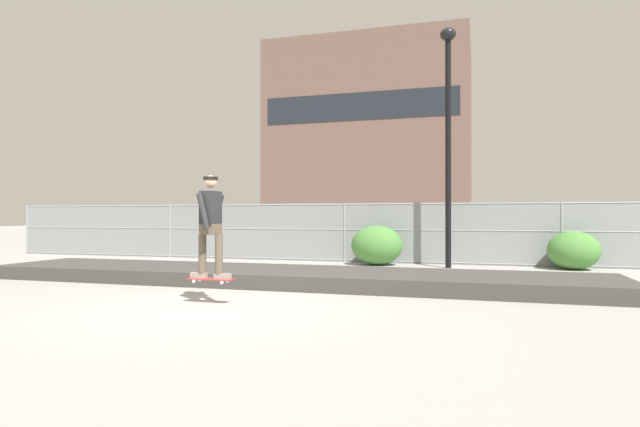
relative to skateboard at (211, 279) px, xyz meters
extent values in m
plane|color=gray|center=(0.20, -0.39, -0.40)|extent=(120.00, 120.00, 0.00)
cube|color=#3D3A38|center=(0.20, 2.81, -0.25)|extent=(13.48, 2.43, 0.30)
cube|color=#B22D2D|center=(0.00, 0.00, 0.00)|extent=(0.80, 0.21, 0.02)
cylinder|color=silver|center=(0.26, 0.09, -0.03)|extent=(0.05, 0.03, 0.05)
cylinder|color=silver|center=(0.26, -0.09, -0.03)|extent=(0.05, 0.03, 0.05)
cylinder|color=silver|center=(-0.26, 0.09, -0.03)|extent=(0.05, 0.03, 0.05)
cylinder|color=silver|center=(-0.26, -0.09, -0.03)|extent=(0.05, 0.03, 0.05)
cube|color=#99999E|center=(0.26, 0.00, -0.01)|extent=(0.05, 0.14, 0.01)
cube|color=#99999E|center=(-0.26, 0.00, -0.01)|extent=(0.05, 0.14, 0.01)
cube|color=gray|center=(0.22, 0.00, 0.06)|extent=(0.28, 0.11, 0.09)
cube|color=gray|center=(-0.22, 0.00, 0.06)|extent=(0.28, 0.11, 0.09)
cylinder|color=brown|center=(0.15, 0.00, 0.42)|extent=(0.13, 0.13, 0.64)
cylinder|color=brown|center=(-0.15, 0.00, 0.42)|extent=(0.13, 0.13, 0.64)
cube|color=brown|center=(0.00, 0.00, 0.83)|extent=(0.25, 0.34, 0.18)
cube|color=#262628|center=(0.00, 0.00, 1.19)|extent=(0.23, 0.38, 0.54)
cylinder|color=#262628|center=(0.00, 0.24, 1.13)|extent=(0.23, 0.09, 0.58)
cylinder|color=#262628|center=(0.00, -0.24, 1.13)|extent=(0.23, 0.09, 0.58)
sphere|color=tan|center=(0.00, 0.00, 1.61)|extent=(0.21, 0.21, 0.21)
cylinder|color=black|center=(0.00, 0.00, 1.67)|extent=(0.24, 0.24, 0.05)
cylinder|color=gray|center=(-12.35, 8.24, 0.52)|extent=(0.06, 0.06, 1.85)
cylinder|color=gray|center=(-6.07, 8.24, 0.52)|extent=(0.06, 0.06, 1.85)
cylinder|color=gray|center=(0.20, 8.24, 0.52)|extent=(0.06, 0.06, 1.85)
cylinder|color=gray|center=(6.48, 8.24, 0.52)|extent=(0.06, 0.06, 1.85)
cylinder|color=gray|center=(0.20, 8.24, 1.41)|extent=(25.10, 0.04, 0.04)
cylinder|color=gray|center=(0.20, 8.24, 0.62)|extent=(25.10, 0.04, 0.04)
cylinder|color=gray|center=(0.20, 8.24, -0.34)|extent=(25.10, 0.04, 0.04)
cube|color=gray|center=(0.20, 8.24, 0.52)|extent=(25.10, 0.01, 1.85)
cylinder|color=black|center=(3.44, 7.24, 2.77)|extent=(0.16, 0.16, 6.34)
ellipsoid|color=black|center=(3.44, 7.24, 6.12)|extent=(0.44, 0.44, 0.36)
cube|color=black|center=(-2.70, 11.50, 0.27)|extent=(4.44, 1.91, 0.70)
cube|color=#23282D|center=(-2.90, 11.50, 0.94)|extent=(2.24, 1.65, 0.64)
cylinder|color=black|center=(-1.35, 12.39, -0.08)|extent=(0.65, 0.26, 0.64)
cylinder|color=black|center=(-1.31, 10.68, -0.08)|extent=(0.65, 0.26, 0.64)
cylinder|color=black|center=(-4.08, 12.32, -0.08)|extent=(0.65, 0.26, 0.64)
cylinder|color=black|center=(-4.04, 10.61, -0.08)|extent=(0.65, 0.26, 0.64)
cube|color=#474C54|center=(3.33, 11.73, 0.27)|extent=(4.54, 2.17, 0.70)
cube|color=#23282D|center=(3.13, 11.75, 0.94)|extent=(2.33, 1.78, 0.64)
cylinder|color=black|center=(4.77, 12.47, -0.08)|extent=(0.66, 0.29, 0.64)
cylinder|color=black|center=(4.62, 10.77, -0.08)|extent=(0.66, 0.29, 0.64)
cylinder|color=black|center=(2.05, 12.70, -0.08)|extent=(0.66, 0.29, 0.64)
cylinder|color=black|center=(1.90, 11.00, -0.08)|extent=(0.66, 0.29, 0.64)
cube|color=navy|center=(9.25, 11.50, 0.27)|extent=(4.50, 2.06, 0.70)
cube|color=#23282D|center=(9.05, 11.49, 0.94)|extent=(2.29, 1.73, 0.64)
cylinder|color=black|center=(7.84, 12.27, -0.08)|extent=(0.65, 0.28, 0.64)
cylinder|color=black|center=(7.94, 10.56, -0.08)|extent=(0.65, 0.28, 0.64)
cube|color=brown|center=(-6.04, 44.47, 8.71)|extent=(19.15, 12.29, 18.22)
cube|color=#1E232B|center=(-6.04, 38.31, 10.90)|extent=(17.61, 0.04, 2.50)
ellipsoid|color=#477F38|center=(1.37, 7.50, 0.18)|extent=(1.51, 1.24, 1.17)
ellipsoid|color=#477F38|center=(6.69, 7.71, 0.12)|extent=(1.35, 1.10, 1.04)
camera|label=1|loc=(4.25, -7.80, 1.05)|focal=29.54mm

